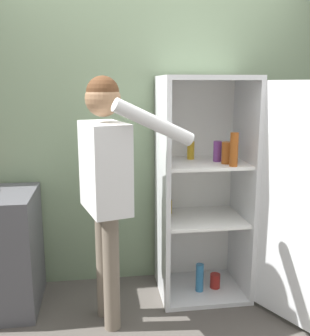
{
  "coord_description": "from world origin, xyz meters",
  "views": [
    {
      "loc": [
        -0.43,
        -2.27,
        1.68
      ],
      "look_at": [
        -0.01,
        0.64,
        1.05
      ],
      "focal_mm": 42.0,
      "sensor_mm": 36.0,
      "label": 1
    }
  ],
  "objects": [
    {
      "name": "wall_back",
      "position": [
        0.0,
        0.98,
        1.27
      ],
      "size": [
        7.0,
        0.06,
        2.55
      ],
      "color": "gray",
      "rests_on": "ground_plane"
    },
    {
      "name": "person",
      "position": [
        -0.39,
        0.31,
        1.11
      ],
      "size": [
        0.76,
        0.57,
        1.74
      ],
      "color": "#726656",
      "rests_on": "ground_plane"
    },
    {
      "name": "refrigerator",
      "position": [
        0.5,
        0.54,
        0.87
      ],
      "size": [
        1.05,
        1.2,
        1.74
      ],
      "color": "silver",
      "rests_on": "ground_plane"
    }
  ]
}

